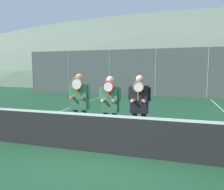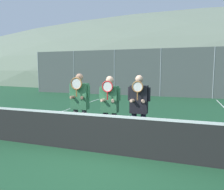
{
  "view_description": "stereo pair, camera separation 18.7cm",
  "coord_description": "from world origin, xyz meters",
  "px_view_note": "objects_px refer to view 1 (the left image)",
  "views": [
    {
      "loc": [
        1.62,
        -4.68,
        1.96
      ],
      "look_at": [
        -0.08,
        0.89,
        1.29
      ],
      "focal_mm": 35.0,
      "sensor_mm": 36.0,
      "label": 1
    },
    {
      "loc": [
        1.79,
        -4.62,
        1.96
      ],
      "look_at": [
        -0.08,
        0.89,
        1.29
      ],
      "focal_mm": 35.0,
      "sensor_mm": 36.0,
      "label": 2
    }
  ],
  "objects_px": {
    "player_center_left": "(110,105)",
    "car_center": "(209,82)",
    "car_far_left": "(93,81)",
    "car_left_of_center": "(149,81)",
    "player_leftmost": "(79,102)",
    "player_center_right": "(139,106)"
  },
  "relations": [
    {
      "from": "player_center_left",
      "to": "player_center_right",
      "type": "height_order",
      "value": "player_center_right"
    },
    {
      "from": "player_center_right",
      "to": "car_center",
      "type": "distance_m",
      "value": 14.66
    },
    {
      "from": "player_center_right",
      "to": "car_center",
      "type": "relative_size",
      "value": 0.45
    },
    {
      "from": "player_center_right",
      "to": "car_left_of_center",
      "type": "height_order",
      "value": "car_left_of_center"
    },
    {
      "from": "car_far_left",
      "to": "car_left_of_center",
      "type": "xyz_separation_m",
      "value": [
        5.23,
        0.22,
        0.06
      ]
    },
    {
      "from": "player_center_right",
      "to": "car_far_left",
      "type": "relative_size",
      "value": 0.4
    },
    {
      "from": "player_leftmost",
      "to": "player_center_left",
      "type": "height_order",
      "value": "player_leftmost"
    },
    {
      "from": "player_center_left",
      "to": "car_center",
      "type": "xyz_separation_m",
      "value": [
        4.1,
        14.32,
        -0.11
      ]
    },
    {
      "from": "player_center_left",
      "to": "car_center",
      "type": "relative_size",
      "value": 0.45
    },
    {
      "from": "player_leftmost",
      "to": "player_center_left",
      "type": "distance_m",
      "value": 0.88
    },
    {
      "from": "player_center_right",
      "to": "car_center",
      "type": "bearing_deg",
      "value": 76.8
    },
    {
      "from": "car_far_left",
      "to": "car_center",
      "type": "xyz_separation_m",
      "value": [
        10.19,
        0.3,
        0.06
      ]
    },
    {
      "from": "player_center_left",
      "to": "player_leftmost",
      "type": "bearing_deg",
      "value": 178.7
    },
    {
      "from": "player_center_left",
      "to": "car_far_left",
      "type": "height_order",
      "value": "player_center_left"
    },
    {
      "from": "player_center_left",
      "to": "player_center_right",
      "type": "relative_size",
      "value": 0.98
    },
    {
      "from": "player_leftmost",
      "to": "car_center",
      "type": "relative_size",
      "value": 0.46
    },
    {
      "from": "car_far_left",
      "to": "car_center",
      "type": "height_order",
      "value": "car_center"
    },
    {
      "from": "car_far_left",
      "to": "car_left_of_center",
      "type": "relative_size",
      "value": 1.11
    },
    {
      "from": "car_center",
      "to": "car_far_left",
      "type": "bearing_deg",
      "value": -178.34
    },
    {
      "from": "car_far_left",
      "to": "player_center_left",
      "type": "bearing_deg",
      "value": -66.54
    },
    {
      "from": "player_center_left",
      "to": "player_center_right",
      "type": "bearing_deg",
      "value": 3.7
    },
    {
      "from": "player_leftmost",
      "to": "player_center_left",
      "type": "xyz_separation_m",
      "value": [
        0.88,
        -0.02,
        -0.05
      ]
    }
  ]
}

